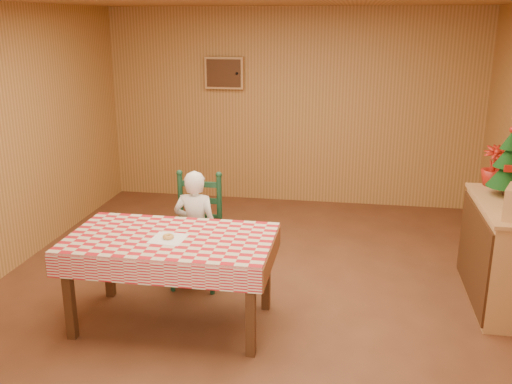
% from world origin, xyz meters
% --- Properties ---
extents(ground, '(6.00, 6.00, 0.00)m').
position_xyz_m(ground, '(0.00, 0.00, 0.00)').
color(ground, brown).
rests_on(ground, ground).
extents(cabin_walls, '(5.10, 6.05, 2.65)m').
position_xyz_m(cabin_walls, '(-0.00, 0.53, 1.83)').
color(cabin_walls, '#B27E40').
rests_on(cabin_walls, ground).
extents(dining_table, '(1.66, 0.96, 0.77)m').
position_xyz_m(dining_table, '(-0.57, -0.54, 0.69)').
color(dining_table, '#462712').
rests_on(dining_table, ground).
extents(ladder_chair, '(0.44, 0.40, 1.08)m').
position_xyz_m(ladder_chair, '(-0.57, 0.25, 0.50)').
color(ladder_chair, '#10321C').
rests_on(ladder_chair, ground).
extents(seated_child, '(0.41, 0.27, 1.12)m').
position_xyz_m(seated_child, '(-0.57, 0.19, 0.56)').
color(seated_child, white).
rests_on(seated_child, ground).
extents(napkin, '(0.28, 0.28, 0.00)m').
position_xyz_m(napkin, '(-0.57, -0.59, 0.77)').
color(napkin, white).
rests_on(napkin, dining_table).
extents(donut, '(0.12, 0.12, 0.03)m').
position_xyz_m(donut, '(-0.57, -0.59, 0.79)').
color(donut, gold).
rests_on(donut, napkin).
extents(shelf_unit, '(0.54, 1.24, 0.93)m').
position_xyz_m(shelf_unit, '(2.18, 0.30, 0.47)').
color(shelf_unit, tan).
rests_on(shelf_unit, ground).
extents(christmas_tree, '(0.34, 0.34, 0.62)m').
position_xyz_m(christmas_tree, '(2.19, 0.55, 1.21)').
color(christmas_tree, '#462712').
rests_on(christmas_tree, shelf_unit).
extents(flower_arrangement, '(0.23, 0.23, 0.38)m').
position_xyz_m(flower_arrangement, '(2.14, 0.85, 1.12)').
color(flower_arrangement, '#9D190E').
rests_on(flower_arrangement, shelf_unit).
extents(storage_bin, '(0.44, 0.44, 0.35)m').
position_xyz_m(storage_bin, '(2.25, 0.27, 0.18)').
color(storage_bin, black).
rests_on(storage_bin, ground).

